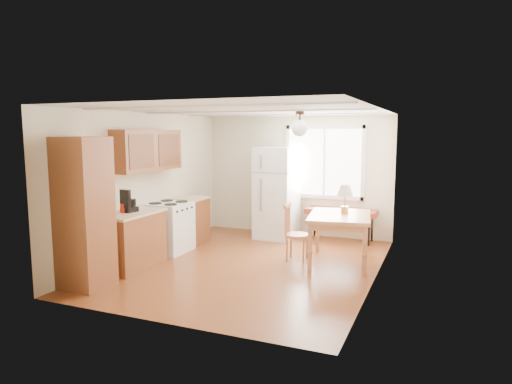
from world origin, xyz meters
The scene contains 11 objects.
room_shell centered at (0.00, 0.00, 1.25)m, with size 4.60×5.60×2.62m.
kitchen_run centered at (-1.72, -0.63, 0.84)m, with size 0.65×3.40×2.20m.
window_unit centered at (0.60, 2.47, 1.55)m, with size 1.64×0.05×1.51m.
pendant_light centered at (0.70, 0.40, 2.24)m, with size 0.26×0.26×0.40m.
refrigerator centered at (-0.26, 2.00, 0.93)m, with size 0.81×0.82×1.86m.
bench centered at (1.02, 2.22, 0.58)m, with size 1.41×0.57×0.64m.
dining_table centered at (1.32, 0.69, 0.71)m, with size 1.16×1.43×0.81m.
chair centered at (0.54, 0.54, 0.54)m, with size 0.42×0.42×0.95m.
table_lamp centered at (1.36, 0.89, 1.15)m, with size 0.27×0.27×0.47m.
coffee_maker centered at (-1.72, -0.86, 1.04)m, with size 0.22×0.26×0.37m.
kettle centered at (-1.77, -0.93, 0.98)m, with size 0.10×0.10×0.20m.
Camera 1 is at (2.87, -6.68, 2.16)m, focal length 32.00 mm.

